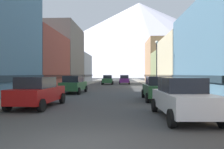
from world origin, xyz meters
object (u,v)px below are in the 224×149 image
Objects in this scene: car_driving_1 at (108,80)px; trash_bin_right at (193,92)px; parking_meter_near at (205,91)px; pedestrian_0 at (159,82)px; car_left_0 at (38,92)px; streetlamp_right at (157,57)px; potted_plant_0 at (44,85)px; car_driving_0 at (124,80)px; potted_plant_1 at (34,89)px; car_left_1 at (74,84)px; car_right_0 at (182,98)px; car_right_1 at (158,88)px.

trash_bin_right is (7.95, -25.24, -0.26)m from car_driving_1.
parking_meter_near is 0.85× the size of pedestrian_0.
parking_meter_near is (9.55, -0.23, 0.11)m from car_left_0.
pedestrian_0 is 5.06m from streetlamp_right.
car_left_0 is at bearing -71.51° from potted_plant_0.
potted_plant_1 is (-8.60, -23.09, -0.33)m from car_driving_0.
car_driving_0 is 13.39m from pedestrian_0.
car_left_1 is at bearing -140.46° from pedestrian_0.
car_left_0 is 2.86× the size of pedestrian_0.
parking_meter_near is at bearing 53.19° from car_right_0.
car_driving_0 is 5.04× the size of potted_plant_1.
car_driving_1 is 26.46m from trash_bin_right.
car_left_0 is 4.30× the size of potted_plant_0.
car_driving_1 is (2.20, 19.32, 0.00)m from car_left_1.
pedestrian_0 is (4.65, -12.56, -0.03)m from car_driving_0.
car_left_0 is 30.71m from car_driving_0.
car_left_1 is 3.91m from potted_plant_1.
parking_meter_near is (1.95, -3.91, 0.11)m from car_right_1.
streetlamp_right reaches higher than car_right_1.
car_driving_1 is at bearing 74.25° from potted_plant_0.
streetlamp_right is at bearing -103.06° from pedestrian_0.
car_right_1 and car_driving_1 have the same top height.
car_right_0 reaches higher than potted_plant_1.
car_driving_1 is (-5.40, 25.02, 0.00)m from car_right_1.
potted_plant_0 is 13.45m from streetlamp_right.
parking_meter_near is 1.28× the size of potted_plant_0.
streetlamp_right reaches higher than potted_plant_1.
car_left_0 is 4.57× the size of trash_bin_right.
parking_meter_near is at bearing -1.37° from car_left_0.
streetlamp_right is at bearing -77.15° from car_driving_0.
trash_bin_right is (0.60, 3.69, -0.37)m from parking_meter_near.
car_driving_0 is at bearing 100.06° from trash_bin_right.
potted_plant_1 is at bearing 149.96° from parking_meter_near.
car_left_0 is at bearing -65.90° from potted_plant_1.
car_left_0 and car_driving_0 have the same top height.
car_driving_0 reaches higher than pedestrian_0.
car_left_0 and car_right_0 have the same top height.
car_right_0 is 4.29× the size of potted_plant_0.
car_right_0 is 32.00m from car_driving_1.
potted_plant_0 is (-10.80, 5.88, -0.13)m from car_right_1.
car_left_0 reaches higher than trash_bin_right.
potted_plant_0 is at bearing -161.07° from streetlamp_right.
car_right_1 is 0.75× the size of streetlamp_right.
potted_plant_1 is at bearing -151.70° from streetlamp_right.
car_right_0 is 16.99m from streetlamp_right.
car_right_0 is 20.66m from pedestrian_0.
potted_plant_1 is 0.15× the size of streetlamp_right.
car_left_1 is 0.76× the size of streetlamp_right.
car_left_1 and car_right_1 have the same top height.
car_right_1 is 4.50× the size of trash_bin_right.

